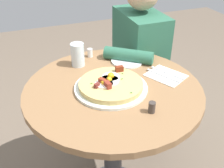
{
  "coord_description": "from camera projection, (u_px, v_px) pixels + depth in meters",
  "views": [
    {
      "loc": [
        0.94,
        -0.36,
        1.4
      ],
      "look_at": [
        0.01,
        -0.01,
        0.77
      ],
      "focal_mm": 42.56,
      "sensor_mm": 36.0,
      "label": 1
    }
  ],
  "objects": [
    {
      "name": "dining_table",
      "position": [
        113.0,
        118.0,
        1.29
      ],
      "size": [
        0.8,
        0.8,
        0.75
      ],
      "color": "olive",
      "rests_on": "ground_plane"
    },
    {
      "name": "person_seated",
      "position": [
        138.0,
        75.0,
        1.77
      ],
      "size": [
        0.52,
        0.44,
        1.14
      ],
      "color": "#2D2D33",
      "rests_on": "ground_plane"
    },
    {
      "name": "pizza_plate",
      "position": [
        111.0,
        88.0,
        1.18
      ],
      "size": [
        0.33,
        0.33,
        0.01
      ],
      "primitive_type": "cylinder",
      "color": "silver",
      "rests_on": "dining_table"
    },
    {
      "name": "breakfast_pizza",
      "position": [
        111.0,
        84.0,
        1.17
      ],
      "size": [
        0.28,
        0.28,
        0.05
      ],
      "color": "tan",
      "rests_on": "pizza_plate"
    },
    {
      "name": "bread_plate",
      "position": [
        127.0,
        61.0,
        1.4
      ],
      "size": [
        0.17,
        0.17,
        0.01
      ],
      "primitive_type": "cylinder",
      "color": "white",
      "rests_on": "dining_table"
    },
    {
      "name": "napkin",
      "position": [
        165.0,
        75.0,
        1.28
      ],
      "size": [
        0.22,
        0.2,
        0.0
      ],
      "primitive_type": "cube",
      "rotation": [
        0.0,
        0.0,
        0.48
      ],
      "color": "white",
      "rests_on": "dining_table"
    },
    {
      "name": "fork",
      "position": [
        163.0,
        76.0,
        1.26
      ],
      "size": [
        0.17,
        0.09,
        0.0
      ],
      "primitive_type": "cube",
      "rotation": [
        0.0,
        0.0,
        0.48
      ],
      "color": "silver",
      "rests_on": "napkin"
    },
    {
      "name": "knife",
      "position": [
        167.0,
        73.0,
        1.29
      ],
      "size": [
        0.17,
        0.09,
        0.0
      ],
      "primitive_type": "cube",
      "rotation": [
        0.0,
        0.0,
        0.48
      ],
      "color": "silver",
      "rests_on": "napkin"
    },
    {
      "name": "water_glass",
      "position": [
        78.0,
        55.0,
        1.34
      ],
      "size": [
        0.07,
        0.07,
        0.12
      ],
      "primitive_type": "cylinder",
      "color": "silver",
      "rests_on": "dining_table"
    },
    {
      "name": "salt_shaker",
      "position": [
        90.0,
        53.0,
        1.44
      ],
      "size": [
        0.03,
        0.03,
        0.05
      ],
      "primitive_type": "cylinder",
      "color": "white",
      "rests_on": "dining_table"
    },
    {
      "name": "pepper_shaker",
      "position": [
        152.0,
        107.0,
        1.03
      ],
      "size": [
        0.03,
        0.03,
        0.05
      ],
      "primitive_type": "cylinder",
      "color": "#3F3833",
      "rests_on": "dining_table"
    }
  ]
}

